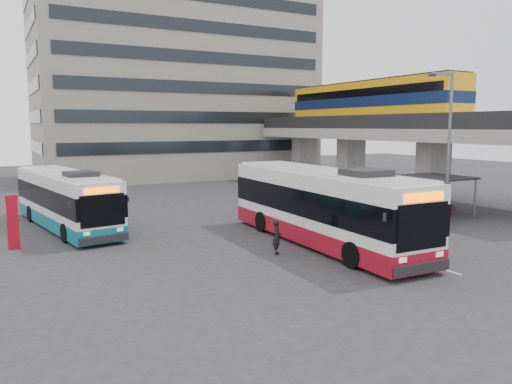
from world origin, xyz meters
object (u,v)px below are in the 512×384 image
bus_teal (66,200)px  lamp_post (447,140)px  pedestrian (277,237)px  bus_main (321,207)px

bus_teal → lamp_post: (18.91, -9.95, 3.35)m
pedestrian → lamp_post: 12.17m
pedestrian → lamp_post: size_ratio=0.18×
bus_teal → pedestrian: (7.49, -10.67, -0.80)m
pedestrian → lamp_post: lamp_post is taller
pedestrian → bus_main: bearing=-46.8°
bus_teal → bus_main: bearing=-52.4°
bus_teal → lamp_post: 21.63m
pedestrian → bus_teal: bearing=63.2°
bus_main → pedestrian: size_ratio=8.45×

